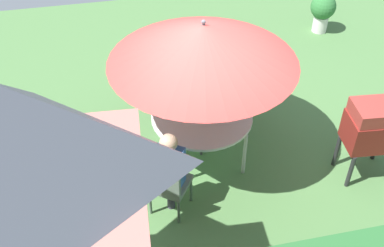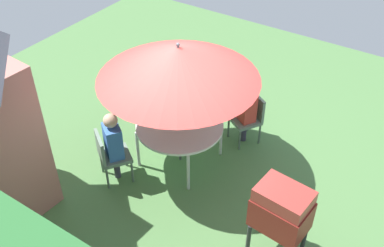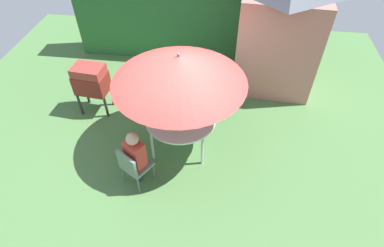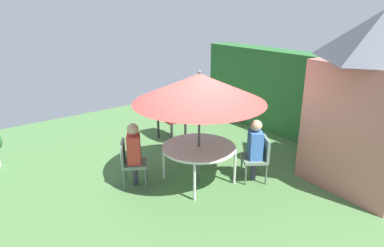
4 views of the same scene
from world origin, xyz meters
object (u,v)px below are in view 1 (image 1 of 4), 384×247
Objects in this scene: potted_plant_by_shed at (323,10)px; person_in_red at (227,67)px; person_in_blue at (170,165)px; garden_shed at (37,240)px; chair_near_shed at (227,78)px; patio_umbrella at (203,44)px; bbq_grill at (374,126)px; patio_table at (202,118)px; chair_far_side at (167,184)px.

potted_plant_by_shed is 0.64× the size of person_in_red.
person_in_red is 1.00× the size of person_in_blue.
garden_shed is 3.63× the size of chair_near_shed.
patio_umbrella is at bearing -124.51° from person_in_blue.
patio_umbrella is at bearing -21.20° from bbq_grill.
patio_table is 0.58× the size of patio_umbrella.
patio_umbrella reaches higher than patio_table.
person_in_red is at bearing -51.48° from bbq_grill.
bbq_grill is at bearing 158.80° from patio_umbrella.
bbq_grill is 1.33× the size of chair_far_side.
patio_umbrella is (-1.96, -2.40, 0.22)m from garden_shed.
bbq_grill is 4.11m from potted_plant_by_shed.
person_in_blue is at bearing 57.07° from chair_near_shed.
garden_shed reaches higher than person_in_red.
chair_far_side is (1.36, 2.09, 0.00)m from chair_near_shed.
potted_plant_by_shed is at bearing -136.27° from patio_umbrella.
chair_far_side is 0.71× the size of person_in_red.
bbq_grill is 1.33× the size of chair_near_shed.
chair_near_shed reaches higher than potted_plant_by_shed.
bbq_grill reaches higher than chair_far_side.
garden_shed is 2.31× the size of patio_table.
chair_near_shed is at bearing 37.82° from potted_plant_by_shed.
chair_far_side is at bearing 55.49° from patio_table.
patio_table is 1.76× the size of potted_plant_by_shed.
patio_table is at bearing 58.38° from person_in_red.
bbq_grill is 2.76m from person_in_blue.
patio_umbrella is 1.90m from chair_near_shed.
person_in_blue reaches higher than potted_plant_by_shed.
garden_shed reaches higher than chair_near_shed.
potted_plant_by_shed is at bearing -133.42° from garden_shed.
potted_plant_by_shed is (-2.56, -1.99, -0.04)m from chair_near_shed.
bbq_grill is at bearing 158.80° from patio_table.
chair_far_side is at bearing 55.49° from patio_umbrella.
bbq_grill is 0.95× the size of person_in_red.
patio_umbrella is 1.95× the size of person_in_blue.
bbq_grill reaches higher than chair_near_shed.
patio_umbrella is 2.73× the size of chair_far_side.
person_in_red is (-0.65, -1.05, -1.11)m from patio_umbrella.
person_in_blue reaches higher than bbq_grill.
chair_near_shed is at bearing -53.38° from bbq_grill.
patio_umbrella is at bearing -124.51° from chair_far_side.
chair_near_shed is at bearing -122.98° from chair_far_side.
garden_shed is 4.05× the size of potted_plant_by_shed.
person_in_red reaches higher than bbq_grill.
garden_shed is at bearing 20.90° from bbq_grill.
person_in_blue is (-0.05, -0.07, 0.26)m from chair_far_side.
patio_table is at bearing -176.42° from patio_umbrella.
garden_shed is 2.59× the size of person_in_red.
chair_near_shed is 1.12× the size of potted_plant_by_shed.
potted_plant_by_shed is at bearing -105.68° from bbq_grill.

